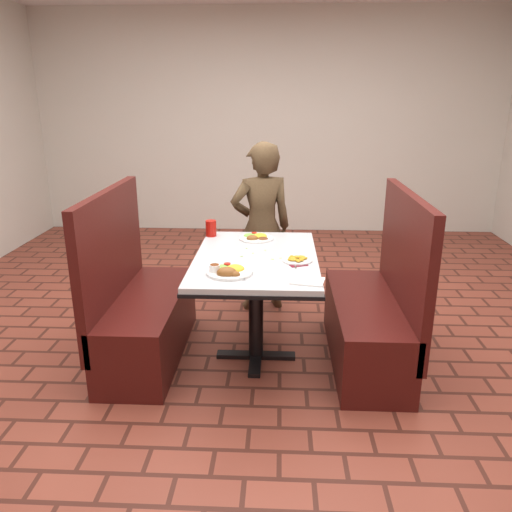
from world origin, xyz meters
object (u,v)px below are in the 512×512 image
(booth_bench_left, at_px, (141,312))
(red_tumbler, at_px, (211,228))
(diner_person, at_px, (261,228))
(far_dinner_plate, at_px, (256,236))
(booth_bench_right, at_px, (374,317))
(plantain_plate, at_px, (297,260))
(near_dinner_plate, at_px, (228,269))
(dining_table, at_px, (256,270))

(booth_bench_left, height_order, red_tumbler, booth_bench_left)
(diner_person, bearing_deg, far_dinner_plate, 71.57)
(booth_bench_right, distance_m, red_tumbler, 1.34)
(far_dinner_plate, height_order, plantain_plate, far_dinner_plate)
(booth_bench_right, distance_m, diner_person, 1.25)
(near_dinner_plate, relative_size, far_dinner_plate, 1.11)
(booth_bench_right, bearing_deg, booth_bench_left, 180.00)
(dining_table, relative_size, diner_person, 0.86)
(booth_bench_right, bearing_deg, near_dinner_plate, -159.78)
(diner_person, height_order, red_tumbler, diner_person)
(plantain_plate, bearing_deg, near_dinner_plate, -148.73)
(dining_table, relative_size, booth_bench_left, 1.01)
(dining_table, distance_m, red_tumbler, 0.61)
(booth_bench_left, bearing_deg, near_dinner_plate, -28.11)
(diner_person, distance_m, far_dinner_plate, 0.50)
(dining_table, relative_size, far_dinner_plate, 4.88)
(dining_table, bearing_deg, plantain_plate, -19.95)
(red_tumbler, bearing_deg, diner_person, 49.20)
(dining_table, bearing_deg, far_dinner_plate, 92.41)
(booth_bench_right, bearing_deg, plantain_plate, -169.67)
(booth_bench_left, distance_m, plantain_plate, 1.15)
(far_dinner_plate, distance_m, plantain_plate, 0.57)
(diner_person, xyz_separation_m, red_tumbler, (-0.36, -0.42, 0.10))
(far_dinner_plate, height_order, red_tumbler, red_tumbler)
(near_dinner_plate, height_order, red_tumbler, red_tumbler)
(far_dinner_plate, xyz_separation_m, red_tumbler, (-0.34, 0.07, 0.04))
(booth_bench_right, xyz_separation_m, red_tumbler, (-1.16, 0.47, 0.48))
(booth_bench_left, height_order, booth_bench_right, same)
(diner_person, bearing_deg, plantain_plate, 88.77)
(booth_bench_left, distance_m, diner_person, 1.26)
(booth_bench_left, distance_m, red_tumbler, 0.80)
(red_tumbler, bearing_deg, near_dinner_plate, -75.42)
(booth_bench_right, relative_size, red_tumbler, 10.07)
(dining_table, distance_m, booth_bench_right, 0.86)
(far_dinner_plate, bearing_deg, dining_table, -87.59)
(near_dinner_plate, bearing_deg, booth_bench_right, 20.22)
(diner_person, bearing_deg, near_dinner_plate, 66.93)
(booth_bench_right, relative_size, plantain_plate, 6.36)
(near_dinner_plate, bearing_deg, diner_person, 83.16)
(near_dinner_plate, height_order, plantain_plate, near_dinner_plate)
(near_dinner_plate, distance_m, red_tumbler, 0.85)
(booth_bench_left, relative_size, far_dinner_plate, 4.83)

